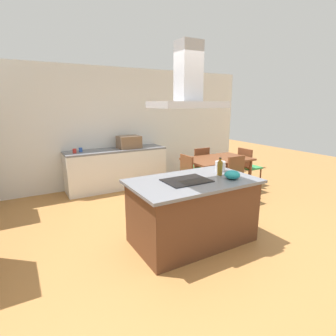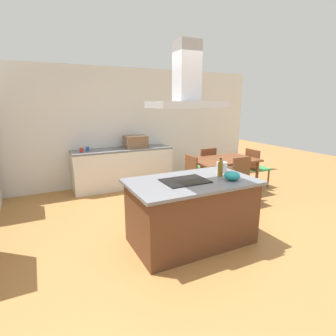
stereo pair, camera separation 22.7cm
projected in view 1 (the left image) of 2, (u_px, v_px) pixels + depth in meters
name	position (u px, v px, depth m)	size (l,w,h in m)	color
ground	(147.00, 206.00, 5.06)	(16.00, 16.00, 0.00)	#AD753D
wall_back	(113.00, 128.00, 6.21)	(7.20, 0.10, 2.70)	white
kitchen_island	(192.00, 211.00, 3.69)	(1.72, 1.03, 0.90)	#59331E
cooktop	(187.00, 181.00, 3.53)	(0.60, 0.44, 0.01)	black
tea_kettle	(220.00, 166.00, 4.04)	(0.21, 0.16, 0.17)	silver
olive_oil_bottle	(220.00, 168.00, 3.80)	(0.07, 0.07, 0.26)	olive
mixing_bowl	(232.00, 175.00, 3.62)	(0.22, 0.22, 0.12)	teal
back_counter	(117.00, 169.00, 6.07)	(2.25, 0.62, 0.90)	silver
countertop_microwave	(129.00, 142.00, 6.09)	(0.50, 0.38, 0.28)	brown
coffee_mug_red	(75.00, 151.00, 5.49)	(0.08, 0.08, 0.09)	red
coffee_mug_blue	(81.00, 150.00, 5.63)	(0.08, 0.08, 0.09)	#2D56B2
dining_table	(218.00, 162.00, 5.75)	(1.40, 0.90, 0.75)	brown
chair_at_left_end	(182.00, 175.00, 5.34)	(0.42, 0.42, 0.89)	#33934C
chair_at_right_end	(247.00, 164.00, 6.23)	(0.42, 0.42, 0.89)	#33934C
chair_facing_back_wall	(199.00, 163.00, 6.34)	(0.42, 0.42, 0.89)	#33934C
chair_facing_island	(239.00, 176.00, 5.22)	(0.42, 0.42, 0.89)	#33934C
range_hood	(188.00, 87.00, 3.25)	(0.90, 0.55, 0.78)	#ADADB2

